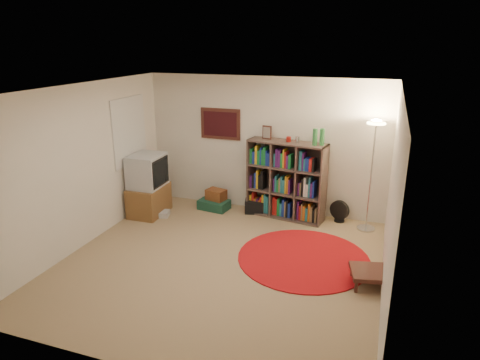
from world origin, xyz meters
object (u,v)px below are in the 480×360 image
(tv_stand, at_px, (148,186))
(side_table, at_px, (369,273))
(floor_lamp, at_px, (375,139))
(floor_fan, at_px, (339,211))
(suitcase, at_px, (214,205))
(bookshelf, at_px, (285,181))

(tv_stand, bearing_deg, side_table, -17.98)
(floor_lamp, distance_m, floor_fan, 1.47)
(floor_lamp, xyz_separation_m, floor_fan, (-0.48, 0.18, -1.38))
(tv_stand, height_order, suitcase, tv_stand)
(floor_lamp, height_order, suitcase, floor_lamp)
(floor_fan, bearing_deg, side_table, -52.85)
(side_table, bearing_deg, bookshelf, 129.95)
(floor_fan, height_order, tv_stand, tv_stand)
(floor_lamp, bearing_deg, floor_fan, 159.81)
(side_table, bearing_deg, floor_fan, 107.26)
(bookshelf, bearing_deg, tv_stand, -154.98)
(floor_lamp, xyz_separation_m, side_table, (0.14, -1.81, -1.40))
(tv_stand, relative_size, side_table, 1.99)
(bookshelf, relative_size, side_table, 2.95)
(bookshelf, bearing_deg, floor_fan, 12.74)
(suitcase, height_order, side_table, side_table)
(floor_lamp, height_order, side_table, floor_lamp)
(side_table, bearing_deg, floor_lamp, 94.39)
(floor_lamp, distance_m, side_table, 2.29)
(bookshelf, xyz_separation_m, tv_stand, (-2.40, -0.70, -0.13))
(floor_fan, relative_size, suitcase, 0.66)
(bookshelf, relative_size, tv_stand, 1.49)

